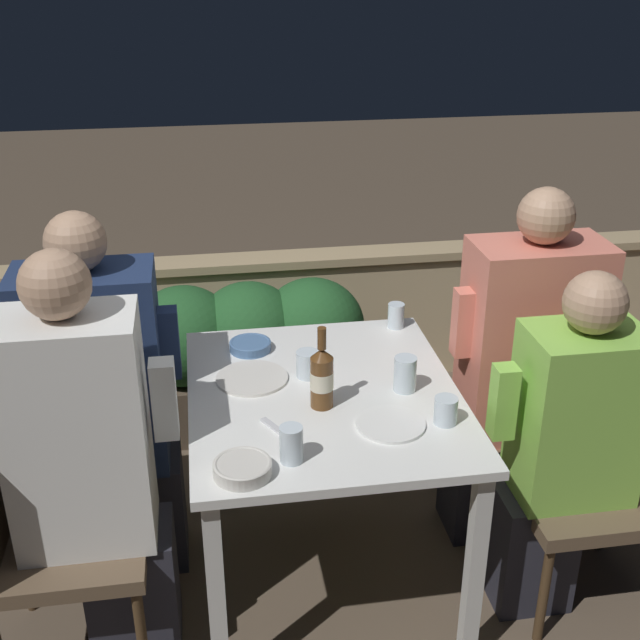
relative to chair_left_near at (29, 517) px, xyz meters
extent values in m
plane|color=brown|center=(0.91, 0.19, -0.51)|extent=(16.00, 16.00, 0.00)
cube|color=tan|center=(0.91, 1.62, -0.19)|extent=(9.00, 0.14, 0.64)
cube|color=tan|center=(0.91, 1.62, 0.14)|extent=(9.00, 0.18, 0.04)
cube|color=white|center=(0.91, 0.19, 0.22)|extent=(0.86, 1.01, 0.03)
cube|color=silver|center=(0.53, -0.26, -0.16)|extent=(0.05, 0.05, 0.72)
cube|color=silver|center=(1.29, -0.26, -0.16)|extent=(0.05, 0.05, 0.72)
cube|color=silver|center=(0.53, 0.64, -0.16)|extent=(0.05, 0.05, 0.72)
cube|color=silver|center=(1.29, 0.64, -0.16)|extent=(0.05, 0.05, 0.72)
cube|color=brown|center=(0.74, 1.22, -0.37)|extent=(1.05, 0.36, 0.28)
ellipsoid|color=#235628|center=(0.46, 1.22, -0.03)|extent=(0.47, 0.47, 0.45)
ellipsoid|color=#235628|center=(0.74, 1.22, -0.03)|extent=(0.47, 0.47, 0.45)
ellipsoid|color=#235628|center=(1.03, 1.22, -0.03)|extent=(0.47, 0.47, 0.45)
cube|color=brown|center=(0.10, 0.00, -0.11)|extent=(0.46, 0.46, 0.05)
cylinder|color=#47321E|center=(0.30, -0.20, -0.32)|extent=(0.03, 0.03, 0.38)
cylinder|color=#47321E|center=(-0.10, 0.20, -0.32)|extent=(0.03, 0.03, 0.38)
cylinder|color=#47321E|center=(0.30, 0.20, -0.32)|extent=(0.03, 0.03, 0.38)
cube|color=#282833|center=(0.27, 0.00, -0.30)|extent=(0.27, 0.23, 0.43)
cube|color=white|center=(0.17, 0.00, 0.28)|extent=(0.39, 0.26, 0.72)
cube|color=white|center=(0.42, 0.00, 0.36)|extent=(0.07, 0.07, 0.24)
sphere|color=tan|center=(0.17, 0.00, 0.73)|extent=(0.19, 0.19, 0.19)
cube|color=brown|center=(0.11, 0.38, -0.11)|extent=(0.46, 0.46, 0.05)
cube|color=brown|center=(-0.10, 0.38, 0.14)|extent=(0.06, 0.46, 0.44)
cylinder|color=#47321E|center=(-0.09, 0.18, -0.32)|extent=(0.03, 0.03, 0.38)
cylinder|color=#47321E|center=(0.31, 0.18, -0.32)|extent=(0.03, 0.03, 0.38)
cylinder|color=#47321E|center=(-0.09, 0.58, -0.32)|extent=(0.03, 0.03, 0.38)
cylinder|color=#47321E|center=(0.31, 0.58, -0.32)|extent=(0.03, 0.03, 0.38)
cube|color=#282833|center=(0.28, 0.38, -0.30)|extent=(0.31, 0.23, 0.43)
cube|color=navy|center=(0.18, 0.38, 0.27)|extent=(0.44, 0.26, 0.70)
cube|color=navy|center=(0.43, 0.38, 0.35)|extent=(0.07, 0.07, 0.24)
sphere|color=tan|center=(0.18, 0.38, 0.72)|extent=(0.19, 0.19, 0.19)
cube|color=brown|center=(1.75, -0.02, -0.11)|extent=(0.46, 0.46, 0.05)
cylinder|color=#47321E|center=(1.55, -0.22, -0.32)|extent=(0.03, 0.03, 0.38)
cylinder|color=#47321E|center=(1.55, 0.18, -0.32)|extent=(0.03, 0.03, 0.38)
cylinder|color=#47321E|center=(1.95, 0.18, -0.32)|extent=(0.03, 0.03, 0.38)
cube|color=#282833|center=(1.58, -0.02, -0.30)|extent=(0.25, 0.23, 0.43)
cube|color=#8CCC4C|center=(1.68, -0.02, 0.20)|extent=(0.36, 0.26, 0.57)
cube|color=#8CCC4C|center=(1.43, -0.02, 0.27)|extent=(0.07, 0.07, 0.24)
sphere|color=tan|center=(1.68, -0.02, 0.59)|extent=(0.19, 0.19, 0.19)
cube|color=brown|center=(1.75, 0.36, -0.11)|extent=(0.46, 0.46, 0.05)
cube|color=brown|center=(1.95, 0.36, 0.14)|extent=(0.06, 0.46, 0.44)
cylinder|color=#47321E|center=(1.54, 0.16, -0.32)|extent=(0.03, 0.03, 0.38)
cylinder|color=#47321E|center=(1.95, 0.16, -0.32)|extent=(0.03, 0.03, 0.38)
cylinder|color=#47321E|center=(1.54, 0.56, -0.32)|extent=(0.03, 0.03, 0.38)
cylinder|color=#47321E|center=(1.95, 0.56, -0.32)|extent=(0.03, 0.03, 0.38)
cube|color=#282833|center=(1.58, 0.36, -0.30)|extent=(0.32, 0.23, 0.43)
cube|color=#E07A66|center=(1.68, 0.36, 0.28)|extent=(0.46, 0.26, 0.72)
cube|color=#E07A66|center=(1.43, 0.36, 0.36)|extent=(0.07, 0.07, 0.24)
sphere|color=tan|center=(1.68, 0.36, 0.73)|extent=(0.19, 0.19, 0.19)
cylinder|color=brown|center=(0.89, 0.11, 0.32)|extent=(0.07, 0.07, 0.17)
cylinder|color=beige|center=(0.89, 0.11, 0.32)|extent=(0.07, 0.07, 0.06)
cone|color=brown|center=(0.89, 0.11, 0.42)|extent=(0.07, 0.07, 0.03)
cylinder|color=brown|center=(0.89, 0.11, 0.47)|extent=(0.03, 0.03, 0.07)
cylinder|color=white|center=(1.08, -0.04, 0.24)|extent=(0.21, 0.21, 0.01)
cylinder|color=silver|center=(0.69, 0.31, 0.24)|extent=(0.24, 0.24, 0.01)
cylinder|color=beige|center=(0.63, -0.21, 0.25)|extent=(0.16, 0.16, 0.04)
torus|color=beige|center=(0.63, -0.21, 0.27)|extent=(0.16, 0.16, 0.01)
cylinder|color=#4C709E|center=(0.70, 0.52, 0.25)|extent=(0.15, 0.15, 0.03)
torus|color=#4C709E|center=(0.70, 0.52, 0.26)|extent=(0.15, 0.15, 0.01)
cylinder|color=silver|center=(1.24, -0.05, 0.28)|extent=(0.07, 0.07, 0.08)
cylinder|color=silver|center=(0.76, -0.17, 0.29)|extent=(0.07, 0.07, 0.11)
cylinder|color=silver|center=(1.17, 0.16, 0.29)|extent=(0.07, 0.07, 0.12)
cylinder|color=silver|center=(1.26, 0.62, 0.28)|extent=(0.06, 0.06, 0.09)
cylinder|color=silver|center=(0.88, 0.30, 0.28)|extent=(0.08, 0.08, 0.09)
cube|color=silver|center=(0.75, -0.02, 0.24)|extent=(0.10, 0.16, 0.01)
cylinder|color=#B2A899|center=(2.02, 0.92, -0.42)|extent=(0.21, 0.21, 0.18)
cylinder|color=#47331E|center=(2.02, 0.92, -0.25)|extent=(0.02, 0.02, 0.16)
ellipsoid|color=#235628|center=(2.02, 0.92, -0.05)|extent=(0.29, 0.29, 0.26)
camera|label=1|loc=(0.55, -2.01, 1.53)|focal=45.00mm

